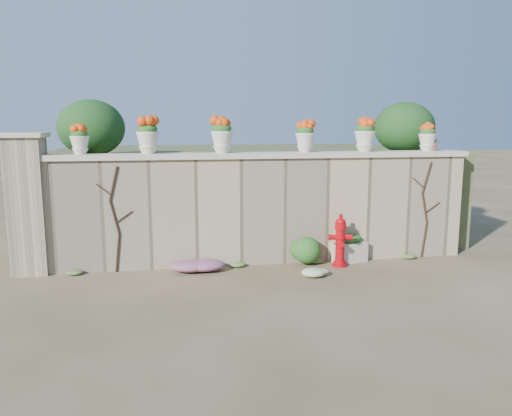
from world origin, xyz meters
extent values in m
plane|color=#4E4027|center=(0.00, 0.00, 0.00)|extent=(80.00, 80.00, 0.00)
cube|color=tan|center=(0.00, 1.80, 1.00)|extent=(8.00, 0.40, 2.00)
cube|color=beige|center=(0.00, 1.80, 2.05)|extent=(8.10, 0.52, 0.10)
cube|color=tan|center=(-4.15, 1.80, 1.20)|extent=(0.60, 0.60, 2.40)
cube|color=beige|center=(-4.15, 1.80, 2.44)|extent=(0.72, 0.72, 0.08)
cube|color=#384C23|center=(0.00, 5.00, 1.00)|extent=(9.00, 6.00, 2.00)
ellipsoid|color=#143814|center=(-3.20, 3.00, 2.55)|extent=(1.30, 1.30, 1.10)
ellipsoid|color=#143814|center=(3.40, 3.00, 2.55)|extent=(1.30, 1.30, 1.10)
cylinder|color=black|center=(-2.66, 1.58, 0.35)|extent=(0.12, 0.04, 0.70)
cylinder|color=black|center=(-2.69, 1.58, 1.00)|extent=(0.17, 0.04, 0.61)
cylinder|color=black|center=(-2.67, 1.58, 1.60)|extent=(0.18, 0.04, 0.61)
cylinder|color=black|center=(-2.52, 1.58, 1.00)|extent=(0.30, 0.02, 0.22)
cylinder|color=black|center=(-2.85, 1.58, 1.50)|extent=(0.25, 0.02, 0.21)
cylinder|color=black|center=(3.24, 1.58, 0.35)|extent=(0.12, 0.04, 0.70)
cylinder|color=black|center=(3.22, 1.58, 1.00)|extent=(0.17, 0.04, 0.61)
cylinder|color=black|center=(3.23, 1.58, 1.60)|extent=(0.18, 0.04, 0.61)
cylinder|color=black|center=(3.38, 1.58, 1.00)|extent=(0.30, 0.02, 0.22)
cylinder|color=black|center=(3.05, 1.58, 1.50)|extent=(0.25, 0.02, 0.21)
cylinder|color=#B3060D|center=(1.39, 1.27, 0.02)|extent=(0.28, 0.28, 0.05)
cylinder|color=#B3060D|center=(1.39, 1.27, 0.40)|extent=(0.17, 0.17, 0.62)
cylinder|color=#B3060D|center=(1.39, 1.27, 0.55)|extent=(0.21, 0.21, 0.04)
cylinder|color=#B3060D|center=(1.39, 1.27, 0.76)|extent=(0.21, 0.21, 0.12)
ellipsoid|color=#B3060D|center=(1.39, 1.27, 0.86)|extent=(0.19, 0.19, 0.14)
cylinder|color=#B3060D|center=(1.39, 1.27, 0.94)|extent=(0.07, 0.07, 0.10)
cylinder|color=#B3060D|center=(1.25, 1.29, 0.55)|extent=(0.16, 0.12, 0.10)
cylinder|color=#B3060D|center=(1.52, 1.24, 0.55)|extent=(0.16, 0.12, 0.10)
cylinder|color=#B3060D|center=(1.37, 1.16, 0.45)|extent=(0.11, 0.12, 0.09)
cube|color=beige|center=(1.66, 1.55, 0.19)|extent=(0.73, 0.54, 0.38)
ellipsoid|color=#1E5119|center=(1.66, 1.55, 0.45)|extent=(0.56, 0.42, 0.20)
ellipsoid|color=#1E5119|center=(0.83, 1.46, 0.33)|extent=(0.68, 0.62, 0.65)
ellipsoid|color=#BC25A1|center=(-1.26, 1.39, 0.13)|extent=(1.01, 0.67, 0.27)
ellipsoid|color=white|center=(0.78, 0.71, 0.09)|extent=(0.52, 0.42, 0.19)
ellipsoid|color=#1E5119|center=(-3.23, 1.80, 2.46)|extent=(0.28, 0.28, 0.17)
ellipsoid|color=#D23E0D|center=(-3.23, 1.80, 2.53)|extent=(0.25, 0.25, 0.18)
ellipsoid|color=#1E5119|center=(-2.07, 1.80, 2.53)|extent=(0.35, 0.35, 0.21)
ellipsoid|color=#D23E0D|center=(-2.07, 1.80, 2.62)|extent=(0.30, 0.30, 0.22)
ellipsoid|color=#1E5119|center=(-0.74, 1.80, 2.54)|extent=(0.35, 0.35, 0.21)
ellipsoid|color=#D23E0D|center=(-0.74, 1.80, 2.63)|extent=(0.31, 0.31, 0.22)
ellipsoid|color=#1E5119|center=(0.83, 1.80, 2.50)|extent=(0.32, 0.32, 0.19)
ellipsoid|color=#D23E0D|center=(0.83, 1.80, 2.58)|extent=(0.28, 0.28, 0.20)
ellipsoid|color=#1E5119|center=(2.01, 1.80, 2.54)|extent=(0.35, 0.35, 0.21)
ellipsoid|color=#D23E0D|center=(2.01, 1.80, 2.62)|extent=(0.31, 0.31, 0.22)
ellipsoid|color=#1E5119|center=(3.31, 1.80, 2.47)|extent=(0.30, 0.30, 0.18)
ellipsoid|color=#D23E0D|center=(3.31, 1.80, 2.55)|extent=(0.26, 0.26, 0.19)
ellipsoid|color=#1E5119|center=(3.41, 1.80, 2.29)|extent=(0.17, 0.17, 0.12)
camera|label=1|loc=(-1.69, -7.36, 2.62)|focal=35.00mm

